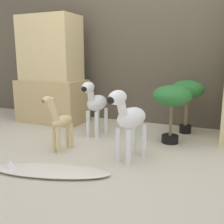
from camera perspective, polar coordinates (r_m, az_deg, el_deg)
ground_plane at (r=2.22m, az=-1.62°, el=-11.45°), size 14.00×14.00×0.00m
wall_back at (r=3.53m, az=9.52°, el=15.34°), size 6.40×0.08×2.20m
rock_pillar_left at (r=3.67m, az=-13.05°, el=8.02°), size 0.90×0.52×1.40m
zebra_right at (r=2.21m, az=3.70°, el=-1.18°), size 0.26×0.49×0.63m
zebra_left at (r=2.93m, az=-3.64°, el=2.06°), size 0.18×0.48×0.63m
giraffe_figurine at (r=2.48m, az=-11.31°, el=-1.99°), size 0.14×0.37×0.55m
potted_palm_front at (r=3.13m, az=16.09°, el=4.23°), size 0.38×0.38×0.62m
potted_palm_back at (r=2.72m, az=12.90°, el=2.79°), size 0.39×0.39×0.60m
surfboard at (r=2.13m, az=-13.49°, el=-12.23°), size 0.97×0.50×0.09m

